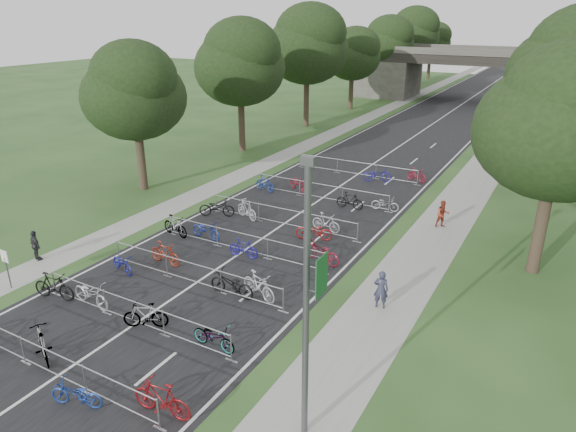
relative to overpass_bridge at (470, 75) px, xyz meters
name	(u,v)px	position (x,y,z in m)	size (l,w,h in m)	color
ground	(55,378)	(0.00, -65.00, -3.53)	(200.00, 200.00, 0.00)	#28481F
road	(438,120)	(0.00, -15.00, -3.53)	(11.00, 140.00, 0.01)	black
sidewalk_right	(515,128)	(8.00, -15.00, -3.53)	(3.00, 140.00, 0.01)	gray
sidewalk_left	(375,114)	(-7.50, -15.00, -3.53)	(2.00, 140.00, 0.01)	gray
lane_markings	(438,120)	(0.00, -15.00, -3.53)	(0.12, 140.00, 0.00)	silver
overpass_bridge	(470,75)	(0.00, 0.00, 0.00)	(31.00, 8.00, 7.05)	#3F3D38
lamppost	(307,304)	(8.33, -63.00, 0.75)	(0.61, 0.65, 8.21)	#4C4C51
park_sign	(6,262)	(-6.80, -62.00, -2.27)	(0.45, 0.06, 1.83)	#4C4C51
tree_left_0	(134,93)	(-11.39, -49.07, 2.96)	(6.72, 6.72, 10.25)	#33261C
tree_right_0	(564,125)	(13.11, -49.07, 3.39)	(7.17, 7.17, 10.93)	#33261C
tree_left_1	(240,64)	(-11.39, -37.07, 3.77)	(7.56, 7.56, 11.53)	#33261C
tree_left_2	(308,46)	(-11.39, -25.07, 4.58)	(8.40, 8.40, 12.81)	#33261C
tree_left_3	(353,55)	(-11.39, -13.07, 2.96)	(6.72, 6.72, 10.25)	#33261C
tree_left_4	(387,43)	(-11.39, -1.07, 3.77)	(7.56, 7.56, 11.53)	#33261C
tree_left_5	(413,34)	(-11.39, 10.93, 4.58)	(8.40, 8.40, 12.81)	#33261C
tree_left_6	(432,41)	(-11.39, 22.93, 2.96)	(6.72, 6.72, 10.25)	#33261C
barrier_row_0	(53,364)	(0.00, -65.00, -2.99)	(9.70, 0.08, 1.10)	#A5A8AD
barrier_row_1	(133,312)	(0.00, -61.40, -2.99)	(9.70, 0.08, 1.10)	#A5A8AD
barrier_row_2	(193,274)	(0.00, -57.80, -2.99)	(9.70, 0.08, 1.10)	#A5A8AD
barrier_row_3	(242,242)	(0.00, -54.00, -2.99)	(9.70, 0.08, 1.10)	#A5A8AD
barrier_row_4	(282,217)	(0.00, -50.00, -2.99)	(9.70, 0.08, 1.10)	#A5A8AD
barrier_row_5	(320,192)	(0.00, -45.00, -2.99)	(9.70, 0.08, 1.10)	#A5A8AD
barrier_row_6	(356,169)	(0.00, -39.00, -2.99)	(9.70, 0.08, 1.10)	#A5A8AD
bike_1	(42,344)	(-1.20, -64.48, -2.94)	(0.56, 1.97, 1.19)	#A5A8AD
bike_2	(76,394)	(1.75, -65.53, -3.08)	(0.60, 1.72, 0.90)	#1B3A96
bike_3	(162,399)	(4.30, -64.52, -2.92)	(0.57, 2.03, 1.22)	maroon
bike_4	(54,286)	(-4.30, -61.64, -2.93)	(0.56, 2.00, 1.20)	black
bike_5	(91,294)	(-2.51, -61.26, -2.98)	(0.74, 2.12, 1.11)	#ACADB4
bike_6	(146,315)	(0.55, -61.31, -3.01)	(0.50, 1.76, 1.06)	#A5A8AD
bike_7	(214,337)	(3.64, -61.11, -3.05)	(0.65, 1.85, 0.97)	#A5A8AD
bike_8	(122,263)	(-3.64, -58.48, -3.08)	(0.60, 1.72, 0.90)	navy
bike_9	(165,253)	(-2.45, -56.89, -2.96)	(0.54, 1.89, 1.14)	maroon
bike_10	(231,284)	(2.05, -57.77, -2.98)	(0.74, 2.12, 1.12)	black
bike_11	(259,286)	(3.17, -57.38, -2.93)	(0.57, 2.02, 1.21)	#ABACB3
bike_12	(175,226)	(-4.30, -54.04, -2.97)	(0.53, 1.89, 1.13)	#A5A8AD
bike_13	(206,230)	(-2.61, -53.51, -3.03)	(0.66, 1.90, 1.00)	navy
bike_14	(243,248)	(0.40, -54.43, -3.05)	(0.46, 1.62, 0.98)	navy
bike_15	(322,252)	(3.99, -53.03, -2.96)	(0.75, 2.16, 1.14)	maroon
bike_16	(217,208)	(-4.05, -50.65, -2.98)	(0.74, 2.11, 1.11)	black
bike_17	(247,209)	(-2.31, -50.07, -2.96)	(0.54, 1.92, 1.15)	silver
bike_18	(314,231)	(2.48, -50.87, -3.02)	(0.69, 1.97, 1.03)	maroon
bike_19	(326,223)	(2.55, -49.52, -3.00)	(0.50, 1.78, 1.07)	#A5A5AD
bike_20	(265,184)	(-4.03, -45.31, -3.00)	(0.50, 1.76, 1.06)	navy
bike_21	(299,183)	(-2.06, -44.13, -3.00)	(0.71, 2.02, 1.06)	maroon
bike_22	(350,201)	(2.30, -45.61, -3.01)	(0.50, 1.75, 1.05)	black
bike_23	(385,204)	(4.30, -44.84, -3.08)	(0.60, 1.71, 0.90)	gray
bike_26	(377,175)	(1.87, -39.62, -3.01)	(0.70, 2.01, 1.06)	navy
bike_27	(417,175)	(4.30, -38.20, -3.05)	(0.46, 1.61, 0.97)	maroon
pedestrian_a	(381,290)	(7.87, -55.52, -2.71)	(0.60, 0.40, 1.65)	#2D2F44
pedestrian_b	(443,214)	(7.97, -45.74, -2.76)	(0.76, 0.59, 1.55)	maroon
pedestrian_c	(36,246)	(-8.20, -59.64, -2.76)	(0.91, 0.38, 1.54)	#29292C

